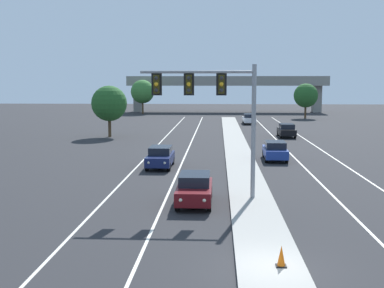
% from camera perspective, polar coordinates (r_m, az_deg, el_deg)
% --- Properties ---
extents(ground_plane, '(260.00, 260.00, 0.00)m').
position_cam_1_polar(ground_plane, '(17.75, 9.07, -14.15)').
color(ground_plane, '#28282B').
extents(median_island, '(2.40, 110.00, 0.15)m').
position_cam_1_polar(median_island, '(35.07, 5.99, -3.33)').
color(median_island, '#9E9B93').
rests_on(median_island, ground).
extents(lane_stripe_oncoming_center, '(0.14, 100.00, 0.01)m').
position_cam_1_polar(lane_stripe_oncoming_center, '(42.03, -0.92, -1.65)').
color(lane_stripe_oncoming_center, silver).
rests_on(lane_stripe_oncoming_center, ground).
extents(lane_stripe_receding_center, '(0.14, 100.00, 0.01)m').
position_cam_1_polar(lane_stripe_receding_center, '(42.44, 11.85, -1.72)').
color(lane_stripe_receding_center, silver).
rests_on(lane_stripe_receding_center, ground).
extents(edge_stripe_left, '(0.14, 100.00, 0.01)m').
position_cam_1_polar(edge_stripe_left, '(42.38, -5.38, -1.61)').
color(edge_stripe_left, silver).
rests_on(edge_stripe_left, ground).
extents(edge_stripe_right, '(0.14, 100.00, 0.01)m').
position_cam_1_polar(edge_stripe_right, '(43.08, 16.19, -1.72)').
color(edge_stripe_right, silver).
rests_on(edge_stripe_right, ground).
extents(overhead_signal_mast, '(6.21, 0.44, 7.20)m').
position_cam_1_polar(overhead_signal_mast, '(26.72, 2.61, 5.00)').
color(overhead_signal_mast, gray).
rests_on(overhead_signal_mast, median_island).
extents(car_oncoming_darkred, '(1.83, 4.47, 1.58)m').
position_cam_1_polar(car_oncoming_darkred, '(26.39, 0.30, -5.12)').
color(car_oncoming_darkred, '#5B0F14').
rests_on(car_oncoming_darkred, ground).
extents(car_oncoming_navy, '(1.83, 4.47, 1.58)m').
position_cam_1_polar(car_oncoming_navy, '(37.51, -3.65, -1.47)').
color(car_oncoming_navy, '#141E4C').
rests_on(car_oncoming_navy, ground).
extents(car_receding_blue, '(1.90, 4.50, 1.58)m').
position_cam_1_polar(car_receding_blue, '(41.49, 9.51, -0.73)').
color(car_receding_blue, navy).
rests_on(car_receding_blue, ground).
extents(car_receding_black, '(1.86, 4.48, 1.58)m').
position_cam_1_polar(car_receding_black, '(59.16, 10.79, 1.57)').
color(car_receding_black, black).
rests_on(car_receding_black, ground).
extents(car_receding_white, '(1.89, 4.50, 1.58)m').
position_cam_1_polar(car_receding_white, '(76.74, 6.57, 2.89)').
color(car_receding_white, silver).
rests_on(car_receding_white, ground).
extents(traffic_cone_median_nose, '(0.36, 0.36, 0.74)m').
position_cam_1_polar(traffic_cone_median_nose, '(17.62, 10.21, -12.57)').
color(traffic_cone_median_nose, black).
rests_on(traffic_cone_median_nose, median_island).
extents(overpass_bridge, '(42.40, 6.40, 7.65)m').
position_cam_1_polar(overpass_bridge, '(107.59, 4.01, 6.77)').
color(overpass_bridge, gray).
rests_on(overpass_bridge, ground).
extents(tree_far_left_c, '(4.16, 4.16, 6.01)m').
position_cam_1_polar(tree_far_left_c, '(58.97, -9.48, 4.60)').
color(tree_far_left_c, '#4C3823').
rests_on(tree_far_left_c, ground).
extents(tree_far_right_a, '(4.27, 4.27, 6.18)m').
position_cam_1_polar(tree_far_right_a, '(90.66, 12.92, 5.44)').
color(tree_far_right_a, '#4C3823').
rests_on(tree_far_right_a, ground).
extents(tree_far_left_b, '(4.75, 4.75, 6.87)m').
position_cam_1_polar(tree_far_left_b, '(101.37, -5.70, 5.99)').
color(tree_far_left_b, '#4C3823').
rests_on(tree_far_left_b, ground).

